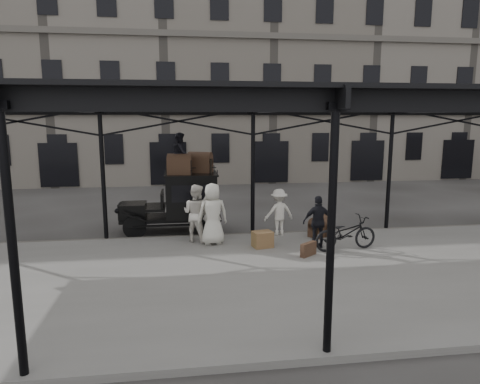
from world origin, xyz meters
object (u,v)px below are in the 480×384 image
(porter_official, at_px, (318,222))
(bicycle, at_px, (346,233))
(taxi, at_px, (183,200))
(porter_left, at_px, (212,210))
(steamer_trunk_platform, at_px, (320,227))
(steamer_trunk_roof_near, at_px, (180,166))

(porter_official, relative_size, bicycle, 0.81)
(taxi, xyz_separation_m, porter_left, (0.97, -1.27, -0.15))
(porter_left, relative_size, steamer_trunk_platform, 2.25)
(taxi, relative_size, porter_left, 2.03)
(porter_official, bearing_deg, steamer_trunk_roof_near, -27.60)
(steamer_trunk_platform, bearing_deg, bicycle, -121.56)
(porter_left, bearing_deg, porter_official, 165.63)
(steamer_trunk_platform, bearing_deg, steamer_trunk_roof_near, 121.86)
(taxi, distance_m, porter_left, 1.61)
(porter_left, bearing_deg, steamer_trunk_roof_near, -29.87)
(porter_official, bearing_deg, steamer_trunk_platform, -105.54)
(porter_left, bearing_deg, steamer_trunk_platform, -172.92)
(taxi, xyz_separation_m, steamer_trunk_platform, (4.66, -1.75, -0.76))
(porter_left, bearing_deg, bicycle, 166.13)
(taxi, bearing_deg, bicycle, -34.61)
(taxi, height_order, steamer_trunk_roof_near, steamer_trunk_roof_near)
(porter_official, relative_size, steamer_trunk_platform, 2.05)
(bicycle, bearing_deg, porter_left, 53.32)
(porter_left, xyz_separation_m, steamer_trunk_platform, (3.69, -0.47, -0.61))
(bicycle, bearing_deg, taxi, 46.97)
(taxi, height_order, bicycle, taxi)
(taxi, distance_m, bicycle, 6.00)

